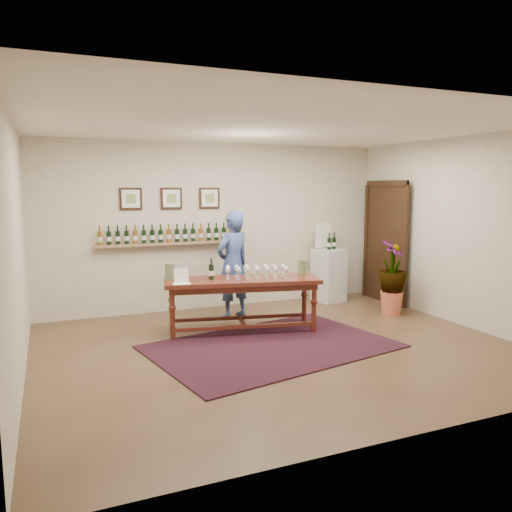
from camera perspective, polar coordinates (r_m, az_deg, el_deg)
name	(u,v)px	position (r m, az deg, el deg)	size (l,w,h in m)	color
ground	(280,348)	(6.55, 2.75, -10.47)	(6.00, 6.00, 0.00)	#4E3322
room_shell	(343,241)	(8.92, 9.95, 1.69)	(6.00, 6.00, 6.00)	beige
rug	(272,346)	(6.59, 1.84, -10.28)	(3.03, 2.02, 0.02)	#4B120D
tasting_table	(242,286)	(7.11, -1.60, -3.50)	(2.28, 1.13, 0.77)	#3F180F
table_glasses	(257,271)	(7.17, 0.06, -1.75)	(1.27, 0.29, 0.18)	silver
table_bottles	(211,270)	(7.05, -5.20, -1.57)	(0.25, 0.14, 0.26)	black
pitcher_left	(170,272)	(7.06, -9.84, -1.78)	(0.15, 0.15, 0.23)	#606D44
pitcher_right	(302,267)	(7.41, 5.26, -1.27)	(0.14, 0.14, 0.23)	#606D44
menu_card	(181,276)	(6.78, -8.55, -2.25)	(0.23, 0.17, 0.21)	white
display_pedestal	(329,275)	(9.16, 8.31, -2.19)	(0.48, 0.48, 0.95)	silver
pedestal_bottles	(332,241)	(9.05, 8.64, 1.75)	(0.32, 0.09, 0.32)	black
info_sign	(323,235)	(9.15, 7.68, 2.37)	(0.36, 0.02, 0.49)	white
potted_plant	(392,278)	(8.35, 15.31, -2.43)	(0.78, 0.78, 1.04)	#CB6243
person	(233,265)	(7.86, -2.67, -1.00)	(0.62, 0.41, 1.70)	#364981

